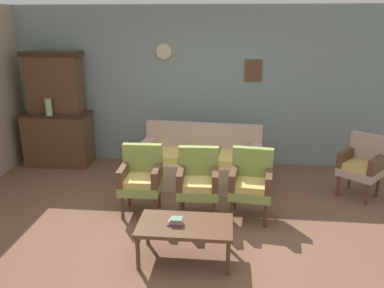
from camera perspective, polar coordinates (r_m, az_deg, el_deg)
ground_plane at (r=4.74m, az=-1.58°, el=-13.55°), size 7.68×7.68×0.00m
wall_back_with_decor at (r=6.75m, az=1.12°, el=8.34°), size 6.40×0.09×2.70m
side_cabinet at (r=7.22m, az=-18.98°, el=0.76°), size 1.16×0.55×0.93m
cabinet_upper_hutch at (r=7.08m, az=-19.52°, el=8.58°), size 0.99×0.38×1.03m
vase_on_cabinet at (r=6.92m, az=-20.30°, el=5.10°), size 0.11×0.11×0.28m
floral_couch at (r=6.05m, az=1.31°, el=-2.87°), size 1.90×0.94×0.90m
armchair_row_middle at (r=5.16m, az=-7.48°, el=-4.76°), size 0.53×0.50×0.90m
armchair_near_couch_end at (r=5.01m, az=0.89°, el=-5.29°), size 0.54×0.51×0.90m
armchair_near_cabinet at (r=5.03m, az=8.67°, el=-5.41°), size 0.57×0.55×0.90m
wingback_chair_by_fireplace at (r=6.09m, az=23.71°, el=-2.60°), size 0.71×0.71×0.90m
coffee_table at (r=4.19m, az=-1.02°, el=-12.15°), size 1.00×0.56×0.42m
book_stack_on_table at (r=4.14m, az=-2.40°, el=-11.29°), size 0.16×0.10×0.07m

